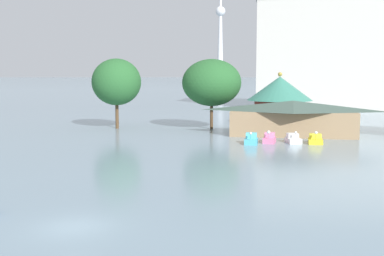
# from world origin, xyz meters

# --- Properties ---
(ground_plane) EXTENTS (2000.00, 2000.00, 0.00)m
(ground_plane) POSITION_xyz_m (0.00, 0.00, 0.00)
(ground_plane) COLOR gray
(pedal_boat_cyan) EXTENTS (1.48, 2.41, 1.53)m
(pedal_boat_cyan) POSITION_xyz_m (7.40, 33.15, 0.51)
(pedal_boat_cyan) COLOR #4CB7CC
(pedal_boat_cyan) RESTS_ON ground
(pedal_boat_pink) EXTENTS (1.57, 2.41, 1.59)m
(pedal_boat_pink) POSITION_xyz_m (9.49, 34.52, 0.50)
(pedal_boat_pink) COLOR pink
(pedal_boat_pink) RESTS_ON ground
(pedal_boat_white) EXTENTS (2.05, 2.78, 1.51)m
(pedal_boat_white) POSITION_xyz_m (12.26, 35.08, 0.45)
(pedal_boat_white) COLOR white
(pedal_boat_white) RESTS_ON ground
(pedal_boat_yellow) EXTENTS (1.64, 2.44, 1.60)m
(pedal_boat_yellow) POSITION_xyz_m (14.83, 34.87, 0.46)
(pedal_boat_yellow) COLOR yellow
(pedal_boat_yellow) RESTS_ON ground
(boathouse) EXTENTS (17.55, 7.50, 4.64)m
(boathouse) POSITION_xyz_m (12.33, 42.35, 2.43)
(boathouse) COLOR #9E7F5B
(boathouse) RESTS_ON ground
(green_roof_pavilion) EXTENTS (10.54, 10.54, 8.44)m
(green_roof_pavilion) POSITION_xyz_m (10.48, 56.86, 4.37)
(green_roof_pavilion) COLOR #993328
(green_roof_pavilion) RESTS_ON ground
(shoreline_tree_tall_left) EXTENTS (7.33, 7.33, 10.44)m
(shoreline_tree_tall_left) POSITION_xyz_m (-13.46, 45.93, 6.95)
(shoreline_tree_tall_left) COLOR brown
(shoreline_tree_tall_left) RESTS_ON ground
(shoreline_tree_mid) EXTENTS (8.74, 8.74, 10.34)m
(shoreline_tree_mid) POSITION_xyz_m (0.62, 47.67, 6.88)
(shoreline_tree_mid) COLOR brown
(shoreline_tree_mid) RESTS_ON ground
(background_building_block) EXTENTS (33.13, 16.86, 25.72)m
(background_building_block) POSITION_xyz_m (21.19, 97.53, 12.88)
(background_building_block) COLOR beige
(background_building_block) RESTS_ON ground
(distant_broadcast_tower) EXTENTS (7.41, 7.41, 118.77)m
(distant_broadcast_tower) POSITION_xyz_m (-36.16, 351.65, 47.93)
(distant_broadcast_tower) COLOR silver
(distant_broadcast_tower) RESTS_ON ground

